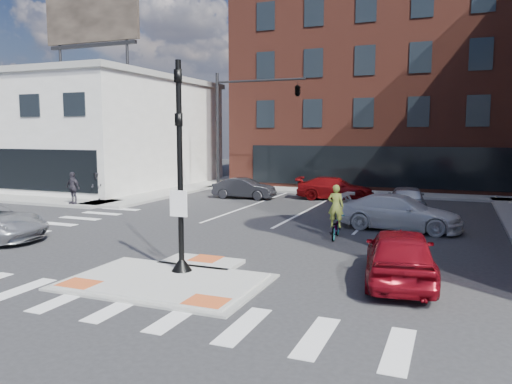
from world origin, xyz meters
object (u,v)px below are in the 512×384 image
at_px(pedestrian_a, 97,186).
at_px(pedestrian_b, 73,188).
at_px(bg_car_dark, 244,188).
at_px(cyclist, 335,221).
at_px(white_pickup, 400,212).
at_px(bg_car_red, 335,188).
at_px(bg_car_silver, 406,200).
at_px(red_sedan, 400,255).

height_order(pedestrian_a, pedestrian_b, pedestrian_b).
xyz_separation_m(bg_car_dark, cyclist, (8.07, -9.77, 0.07)).
height_order(white_pickup, pedestrian_b, pedestrian_b).
bearing_deg(white_pickup, pedestrian_a, 88.59).
xyz_separation_m(bg_car_dark, pedestrian_b, (-7.53, -6.77, 0.40)).
relative_size(bg_car_red, pedestrian_a, 2.88).
distance_m(bg_car_dark, pedestrian_b, 10.13).
bearing_deg(bg_car_red, pedestrian_a, 108.63).
bearing_deg(bg_car_silver, pedestrian_a, -1.48).
height_order(bg_car_silver, pedestrian_b, pedestrian_b).
xyz_separation_m(red_sedan, white_pickup, (-0.82, 7.82, -0.03)).
height_order(white_pickup, bg_car_red, white_pickup).
bearing_deg(bg_car_red, bg_car_dark, 99.48).
height_order(red_sedan, white_pickup, red_sedan).
height_order(red_sedan, bg_car_silver, red_sedan).
bearing_deg(white_pickup, bg_car_dark, 61.31).
bearing_deg(bg_car_dark, pedestrian_b, 130.24).
distance_m(white_pickup, bg_car_red, 9.91).
relative_size(red_sedan, bg_car_silver, 1.03).
bearing_deg(pedestrian_b, cyclist, -1.77).
height_order(bg_car_silver, cyclist, cyclist).
bearing_deg(bg_car_red, white_pickup, -159.14).
xyz_separation_m(red_sedan, bg_car_silver, (-0.95, 12.16, -0.02)).
height_order(red_sedan, bg_car_red, red_sedan).
bearing_deg(pedestrian_a, bg_car_red, 44.66).
height_order(white_pickup, pedestrian_a, pedestrian_a).
xyz_separation_m(cyclist, pedestrian_a, (-15.57, 5.00, 0.26)).
bearing_deg(bg_car_silver, bg_car_dark, -23.06).
relative_size(bg_car_red, pedestrian_b, 2.64).
height_order(red_sedan, pedestrian_a, pedestrian_a).
distance_m(red_sedan, white_pickup, 7.86).
bearing_deg(red_sedan, bg_car_silver, -93.77).
height_order(bg_car_red, cyclist, cyclist).
bearing_deg(pedestrian_b, bg_car_silver, 22.34).
xyz_separation_m(red_sedan, cyclist, (-2.95, 5.03, -0.06)).
relative_size(red_sedan, white_pickup, 0.89).
distance_m(white_pickup, bg_car_dark, 12.35).
height_order(bg_car_silver, pedestrian_a, pedestrian_a).
distance_m(pedestrian_a, pedestrian_b, 2.00).
relative_size(bg_car_silver, pedestrian_a, 2.68).
bearing_deg(bg_car_silver, cyclist, 65.94).
xyz_separation_m(cyclist, pedestrian_b, (-15.60, 3.00, 0.34)).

